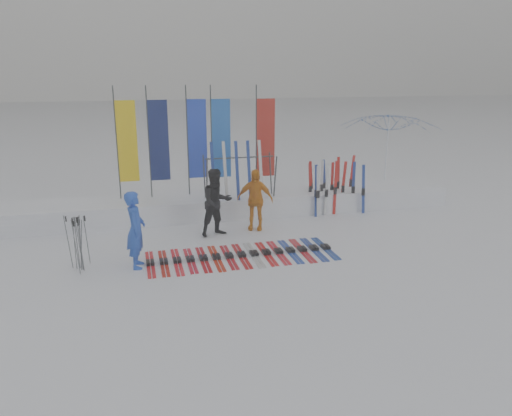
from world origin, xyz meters
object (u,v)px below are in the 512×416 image
object	(u,v)px
person_blue	(136,230)
tent_canopy	(387,155)
ski_row	(242,255)
person_black	(217,203)
ski_rack	(240,171)
person_yellow	(255,200)

from	to	relation	value
person_blue	tent_canopy	distance (m)	9.30
person_blue	ski_row	distance (m)	2.52
person_blue	person_black	xyz separation A→B (m)	(2.09, 1.72, 0.03)
ski_rack	person_blue	bearing A→B (deg)	-133.57
person_yellow	ski_rack	distance (m)	1.34
ski_rack	person_black	bearing A→B (deg)	-122.60
person_black	tent_canopy	world-z (taller)	tent_canopy
tent_canopy	ski_row	distance (m)	7.35
person_blue	ski_row	xyz separation A→B (m)	(2.38, 0.05, -0.83)
person_blue	ski_rack	size ratio (longest dim) A/B	0.85
person_yellow	ski_rack	bearing A→B (deg)	119.57
person_blue	person_yellow	distance (m)	3.74
person_black	ski_row	distance (m)	1.89
tent_canopy	ski_row	world-z (taller)	tent_canopy
person_blue	ski_rack	world-z (taller)	ski_rack
person_black	person_yellow	size ratio (longest dim) A/B	1.07
person_blue	person_yellow	size ratio (longest dim) A/B	1.04
person_blue	ski_row	size ratio (longest dim) A/B	0.39
person_black	person_yellow	distance (m)	1.12
person_black	ski_rack	bearing A→B (deg)	39.56
person_yellow	ski_row	world-z (taller)	person_yellow
person_blue	tent_canopy	size ratio (longest dim) A/B	0.53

